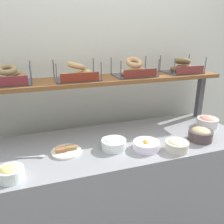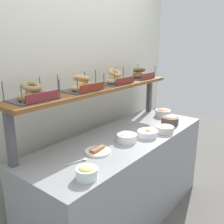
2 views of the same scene
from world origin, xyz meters
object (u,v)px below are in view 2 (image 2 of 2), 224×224
(bowl_hummus, at_px, (170,120))
(bagel_basket_everything, at_px, (32,94))
(bowl_egg_salad, at_px, (87,172))
(bagel_basket_cinnamon_raisin, at_px, (139,74))
(bowl_potato_salad, at_px, (165,129))
(bowl_cream_cheese, at_px, (127,137))
(serving_spoon_near_plate, at_px, (80,161))
(serving_plate_white, at_px, (98,151))
(bagel_basket_sesame, at_px, (115,79))
(bagel_basket_plain, at_px, (82,85))
(bowl_lox_spread, at_px, (163,112))
(bowl_fruit_salad, at_px, (147,133))

(bowl_hummus, bearing_deg, bagel_basket_everything, 161.03)
(bowl_egg_salad, relative_size, bagel_basket_cinnamon_raisin, 0.45)
(bowl_potato_salad, bearing_deg, bowl_egg_salad, 179.71)
(bowl_hummus, xyz_separation_m, bowl_cream_cheese, (-0.66, 0.08, -0.01))
(bagel_basket_cinnamon_raisin, bearing_deg, serving_spoon_near_plate, -165.81)
(serving_spoon_near_plate, bearing_deg, bowl_egg_salad, -123.16)
(serving_plate_white, distance_m, bagel_basket_sesame, 0.84)
(bowl_hummus, bearing_deg, serving_plate_white, 172.33)
(bowl_egg_salad, bearing_deg, bowl_potato_salad, -0.29)
(bagel_basket_plain, bearing_deg, bowl_egg_salad, -133.46)
(bowl_egg_salad, xyz_separation_m, bowl_lox_spread, (1.54, 0.27, 0.00))
(bagel_basket_everything, bearing_deg, bagel_basket_sesame, -0.38)
(bagel_basket_plain, xyz_separation_m, bagel_basket_sesame, (0.47, 0.01, -0.00))
(bowl_lox_spread, relative_size, bagel_basket_everything, 0.56)
(bowl_egg_salad, height_order, bagel_basket_plain, bagel_basket_plain)
(bowl_fruit_salad, bearing_deg, bowl_cream_cheese, 159.30)
(serving_plate_white, height_order, bagel_basket_cinnamon_raisin, bagel_basket_cinnamon_raisin)
(bowl_potato_salad, height_order, bagel_basket_plain, bagel_basket_plain)
(bowl_cream_cheese, distance_m, bagel_basket_everything, 0.87)
(serving_plate_white, relative_size, serving_spoon_near_plate, 1.13)
(bagel_basket_sesame, bearing_deg, bowl_egg_salad, -151.66)
(serving_spoon_near_plate, relative_size, bagel_basket_sesame, 0.55)
(bowl_egg_salad, distance_m, bagel_basket_everything, 0.68)
(bowl_fruit_salad, distance_m, bagel_basket_cinnamon_raisin, 0.83)
(bowl_cream_cheese, relative_size, serving_spoon_near_plate, 0.97)
(bowl_egg_salad, xyz_separation_m, bowl_hummus, (1.31, 0.07, 0.01))
(bowl_hummus, height_order, bagel_basket_everything, bagel_basket_everything)
(serving_spoon_near_plate, distance_m, bagel_basket_plain, 0.66)
(bowl_hummus, relative_size, serving_plate_white, 0.88)
(bowl_cream_cheese, bearing_deg, bagel_basket_cinnamon_raisin, 25.98)
(bagel_basket_cinnamon_raisin, bearing_deg, bowl_fruit_salad, -140.54)
(bowl_lox_spread, height_order, serving_plate_white, bowl_lox_spread)
(bowl_hummus, xyz_separation_m, serving_plate_white, (-0.98, 0.13, -0.04))
(bowl_potato_salad, bearing_deg, serving_spoon_near_plate, 167.69)
(bowl_hummus, distance_m, bagel_basket_plain, 1.03)
(bowl_potato_salad, relative_size, serving_plate_white, 0.79)
(bowl_fruit_salad, distance_m, bowl_cream_cheese, 0.23)
(bowl_cream_cheese, relative_size, bagel_basket_everything, 0.55)
(bagel_basket_plain, bearing_deg, bagel_basket_cinnamon_raisin, 0.85)
(bowl_fruit_salad, bearing_deg, bagel_basket_cinnamon_raisin, 39.46)
(bowl_fruit_salad, distance_m, bagel_basket_sesame, 0.63)
(bowl_potato_salad, height_order, bagel_basket_everything, bagel_basket_everything)
(bowl_potato_salad, distance_m, serving_spoon_near_plate, 0.95)
(bowl_hummus, relative_size, serving_spoon_near_plate, 1.00)
(bagel_basket_everything, bearing_deg, bagel_basket_plain, -1.37)
(serving_plate_white, bearing_deg, bowl_lox_spread, 3.17)
(bagel_basket_everything, bearing_deg, serving_spoon_near_plate, -68.62)
(serving_spoon_near_plate, bearing_deg, serving_plate_white, 1.10)
(bowl_cream_cheese, relative_size, bowl_lox_spread, 0.98)
(bagel_basket_everything, bearing_deg, serving_plate_white, -44.18)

